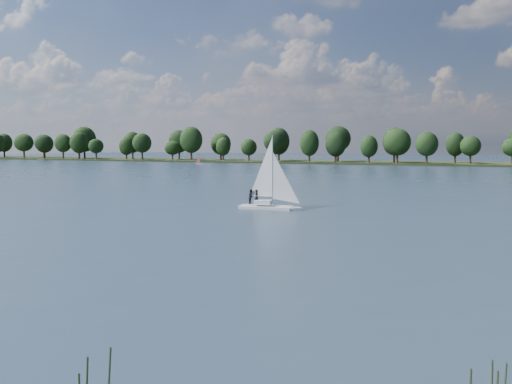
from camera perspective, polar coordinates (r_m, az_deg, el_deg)
ground at (r=125.70m, az=17.28°, el=0.95°), size 700.00×700.00×0.00m
far_shore at (r=237.08m, az=20.83°, el=2.56°), size 660.00×40.00×1.50m
sailboat at (r=69.86m, az=1.09°, el=0.43°), size 7.31×2.49×9.47m
dinghy_pink at (r=229.20m, az=-5.63°, el=3.06°), size 3.11×2.07×4.63m
pontoon at (r=305.91m, az=-20.62°, el=3.00°), size 4.25×2.57×0.50m
treeline at (r=237.21m, az=14.24°, el=4.68°), size 562.48×73.47×18.27m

